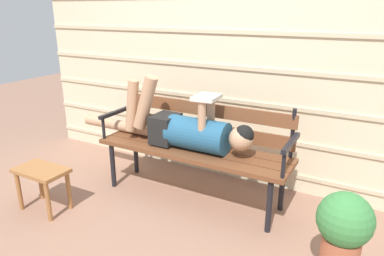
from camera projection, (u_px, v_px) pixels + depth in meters
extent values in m
plane|color=#936B56|center=(188.00, 200.00, 3.03)|extent=(12.00, 12.00, 0.00)
cube|color=beige|center=(222.00, 66.00, 3.22)|extent=(4.20, 0.06, 2.14)
cube|color=beige|center=(218.00, 159.00, 3.49)|extent=(4.20, 0.02, 0.04)
cube|color=beige|center=(219.00, 130.00, 3.39)|extent=(4.20, 0.02, 0.04)
cube|color=beige|center=(220.00, 99.00, 3.29)|extent=(4.20, 0.02, 0.04)
cube|color=beige|center=(221.00, 66.00, 3.19)|extent=(4.20, 0.02, 0.04)
cube|color=beige|center=(222.00, 32.00, 3.10)|extent=(4.20, 0.02, 0.04)
cube|color=brown|center=(183.00, 156.00, 2.83)|extent=(1.66, 0.14, 0.04)
cube|color=brown|center=(192.00, 150.00, 2.95)|extent=(1.66, 0.14, 0.04)
cube|color=brown|center=(200.00, 145.00, 3.07)|extent=(1.66, 0.14, 0.04)
cube|color=brown|center=(204.00, 129.00, 3.09)|extent=(1.60, 0.05, 0.11)
cube|color=brown|center=(204.00, 109.00, 3.03)|extent=(1.60, 0.05, 0.11)
cylinder|color=black|center=(133.00, 108.00, 3.41)|extent=(0.03, 0.03, 0.39)
cylinder|color=black|center=(293.00, 133.00, 2.71)|extent=(0.03, 0.03, 0.39)
cylinder|color=black|center=(113.00, 165.00, 3.22)|extent=(0.04, 0.04, 0.42)
cylinder|color=black|center=(269.00, 206.00, 2.55)|extent=(0.04, 0.04, 0.42)
cylinder|color=black|center=(136.00, 152.00, 3.50)|extent=(0.04, 0.04, 0.42)
cylinder|color=black|center=(282.00, 186.00, 2.83)|extent=(0.04, 0.04, 0.42)
cube|color=black|center=(115.00, 112.00, 3.25)|extent=(0.04, 0.41, 0.03)
cylinder|color=black|center=(103.00, 128.00, 3.14)|extent=(0.03, 0.03, 0.20)
cube|color=black|center=(291.00, 143.00, 2.51)|extent=(0.04, 0.41, 0.03)
cylinder|color=black|center=(283.00, 164.00, 2.40)|extent=(0.03, 0.03, 0.20)
cylinder|color=#23567A|center=(198.00, 134.00, 2.88)|extent=(0.51, 0.27, 0.27)
cube|color=black|center=(165.00, 128.00, 3.02)|extent=(0.20, 0.25, 0.24)
sphere|color=tan|center=(241.00, 139.00, 2.70)|extent=(0.19, 0.19, 0.19)
sphere|color=black|center=(244.00, 135.00, 2.68)|extent=(0.16, 0.16, 0.16)
cylinder|color=tan|center=(145.00, 102.00, 2.97)|extent=(0.26, 0.11, 0.48)
cylinder|color=tan|center=(132.00, 106.00, 3.05)|extent=(0.16, 0.09, 0.46)
cylinder|color=tan|center=(123.00, 126.00, 3.33)|extent=(0.88, 0.10, 0.10)
cylinder|color=tan|center=(202.00, 121.00, 2.73)|extent=(0.06, 0.06, 0.30)
cylinder|color=tan|center=(211.00, 115.00, 2.86)|extent=(0.06, 0.06, 0.30)
cube|color=silver|center=(207.00, 97.00, 2.74)|extent=(0.20, 0.27, 0.04)
cube|color=#9E6638|center=(41.00, 171.00, 2.80)|extent=(0.42, 0.26, 0.03)
cylinder|color=#9E6638|center=(19.00, 191.00, 2.85)|extent=(0.04, 0.04, 0.33)
cylinder|color=#9E6638|center=(48.00, 202.00, 2.69)|extent=(0.04, 0.04, 0.33)
cylinder|color=#9E6638|center=(40.00, 181.00, 3.02)|extent=(0.04, 0.04, 0.33)
cylinder|color=#9E6638|center=(69.00, 190.00, 2.86)|extent=(0.04, 0.04, 0.33)
sphere|color=#3D8442|center=(345.00, 219.00, 1.99)|extent=(0.32, 0.32, 0.32)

